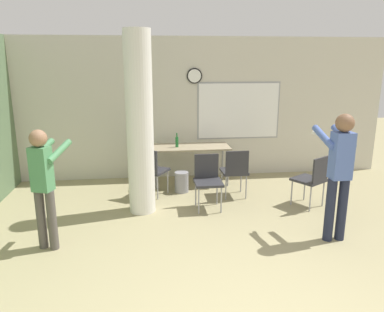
{
  "coord_description": "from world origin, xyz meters",
  "views": [
    {
      "loc": [
        -0.91,
        -2.44,
        2.37
      ],
      "look_at": [
        -0.28,
        2.79,
        1.0
      ],
      "focal_mm": 35.0,
      "sensor_mm": 36.0,
      "label": 1
    }
  ],
  "objects_px": {
    "folding_table": "(191,149)",
    "person_watching_back": "(44,180)",
    "chair_table_left": "(151,168)",
    "chair_mid_room": "(313,177)",
    "chair_table_right": "(235,169)",
    "person_playing_side": "(339,167)",
    "bottle_on_table": "(177,142)",
    "chair_table_front": "(208,178)"
  },
  "relations": [
    {
      "from": "folding_table",
      "to": "person_watching_back",
      "type": "bearing_deg",
      "value": -131.82
    },
    {
      "from": "chair_table_left",
      "to": "chair_mid_room",
      "type": "distance_m",
      "value": 2.72
    },
    {
      "from": "chair_table_right",
      "to": "chair_mid_room",
      "type": "relative_size",
      "value": 1.0
    },
    {
      "from": "person_playing_side",
      "to": "chair_mid_room",
      "type": "bearing_deg",
      "value": 80.67
    },
    {
      "from": "bottle_on_table",
      "to": "chair_table_front",
      "type": "relative_size",
      "value": 0.31
    },
    {
      "from": "bottle_on_table",
      "to": "chair_table_left",
      "type": "relative_size",
      "value": 0.31
    },
    {
      "from": "chair_table_left",
      "to": "folding_table",
      "type": "bearing_deg",
      "value": 39.13
    },
    {
      "from": "chair_table_left",
      "to": "chair_table_front",
      "type": "bearing_deg",
      "value": -35.79
    },
    {
      "from": "folding_table",
      "to": "chair_table_front",
      "type": "distance_m",
      "value": 1.29
    },
    {
      "from": "chair_table_left",
      "to": "chair_mid_room",
      "type": "bearing_deg",
      "value": -17.79
    },
    {
      "from": "chair_table_front",
      "to": "folding_table",
      "type": "bearing_deg",
      "value": 95.8
    },
    {
      "from": "chair_table_left",
      "to": "person_watching_back",
      "type": "distance_m",
      "value": 2.23
    },
    {
      "from": "bottle_on_table",
      "to": "chair_mid_room",
      "type": "relative_size",
      "value": 0.31
    },
    {
      "from": "chair_table_left",
      "to": "person_watching_back",
      "type": "bearing_deg",
      "value": -127.76
    },
    {
      "from": "chair_table_right",
      "to": "chair_table_front",
      "type": "bearing_deg",
      "value": -143.39
    },
    {
      "from": "bottle_on_table",
      "to": "chair_table_right",
      "type": "relative_size",
      "value": 0.31
    },
    {
      "from": "chair_table_right",
      "to": "person_playing_side",
      "type": "bearing_deg",
      "value": -60.64
    },
    {
      "from": "chair_table_right",
      "to": "chair_table_front",
      "type": "xyz_separation_m",
      "value": [
        -0.55,
        -0.41,
        0.0
      ]
    },
    {
      "from": "chair_mid_room",
      "to": "bottle_on_table",
      "type": "bearing_deg",
      "value": 145.69
    },
    {
      "from": "chair_table_front",
      "to": "person_playing_side",
      "type": "bearing_deg",
      "value": -40.75
    },
    {
      "from": "bottle_on_table",
      "to": "chair_table_left",
      "type": "height_order",
      "value": "bottle_on_table"
    },
    {
      "from": "folding_table",
      "to": "chair_table_left",
      "type": "height_order",
      "value": "chair_table_left"
    },
    {
      "from": "chair_table_front",
      "to": "person_playing_side",
      "type": "distance_m",
      "value": 2.05
    },
    {
      "from": "chair_table_left",
      "to": "person_playing_side",
      "type": "relative_size",
      "value": 0.51
    },
    {
      "from": "chair_table_left",
      "to": "person_playing_side",
      "type": "xyz_separation_m",
      "value": [
        2.41,
        -1.95,
        0.5
      ]
    },
    {
      "from": "chair_mid_room",
      "to": "person_watching_back",
      "type": "xyz_separation_m",
      "value": [
        -3.93,
        -0.91,
        0.4
      ]
    },
    {
      "from": "bottle_on_table",
      "to": "person_watching_back",
      "type": "bearing_deg",
      "value": -128.35
    },
    {
      "from": "chair_table_right",
      "to": "person_watching_back",
      "type": "xyz_separation_m",
      "value": [
        -2.79,
        -1.5,
        0.4
      ]
    },
    {
      "from": "folding_table",
      "to": "person_playing_side",
      "type": "distance_m",
      "value": 3.07
    },
    {
      "from": "bottle_on_table",
      "to": "person_watching_back",
      "type": "xyz_separation_m",
      "value": [
        -1.84,
        -2.33,
        0.07
      ]
    },
    {
      "from": "chair_table_left",
      "to": "person_watching_back",
      "type": "relative_size",
      "value": 0.56
    },
    {
      "from": "folding_table",
      "to": "person_playing_side",
      "type": "height_order",
      "value": "person_playing_side"
    },
    {
      "from": "chair_table_left",
      "to": "bottle_on_table",
      "type": "bearing_deg",
      "value": 49.99
    },
    {
      "from": "chair_table_right",
      "to": "chair_table_front",
      "type": "relative_size",
      "value": 1.0
    },
    {
      "from": "chair_table_right",
      "to": "person_playing_side",
      "type": "distance_m",
      "value": 2.02
    },
    {
      "from": "bottle_on_table",
      "to": "person_watching_back",
      "type": "relative_size",
      "value": 0.17
    },
    {
      "from": "chair_table_left",
      "to": "person_playing_side",
      "type": "bearing_deg",
      "value": -38.99
    },
    {
      "from": "chair_table_front",
      "to": "chair_table_right",
      "type": "bearing_deg",
      "value": 36.61
    },
    {
      "from": "chair_table_front",
      "to": "person_playing_side",
      "type": "relative_size",
      "value": 0.51
    },
    {
      "from": "person_playing_side",
      "to": "folding_table",
      "type": "bearing_deg",
      "value": 122.53
    },
    {
      "from": "bottle_on_table",
      "to": "chair_mid_room",
      "type": "xyz_separation_m",
      "value": [
        2.09,
        -1.43,
        -0.34
      ]
    },
    {
      "from": "chair_table_left",
      "to": "person_watching_back",
      "type": "xyz_separation_m",
      "value": [
        -1.35,
        -1.74,
        0.4
      ]
    }
  ]
}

